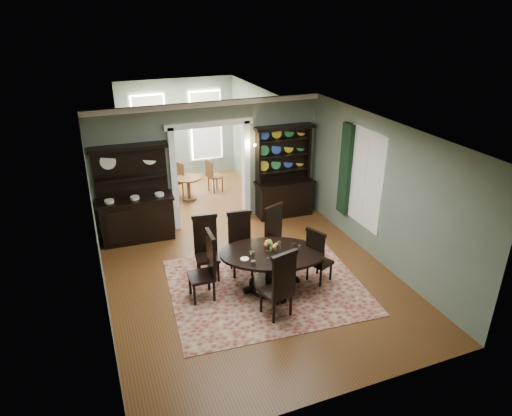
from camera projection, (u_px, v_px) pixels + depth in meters
The scene contains 19 objects.
room at pixel (255, 210), 8.30m from camera, with size 5.51×6.01×3.01m.
parlor at pixel (185, 137), 12.98m from camera, with size 3.51×3.50×3.01m.
doorway_trim at pixel (210, 160), 10.79m from camera, with size 2.08×0.25×2.57m.
right_window at pixel (355, 174), 9.93m from camera, with size 0.15×1.47×2.12m.
wall_sconce at pixel (250, 146), 10.86m from camera, with size 0.27×0.21×0.21m.
rug at pixel (266, 286), 8.85m from camera, with size 3.62×3.01×0.01m, color maroon.
dining_table at pixel (272, 263), 8.59m from camera, with size 2.33×2.33×0.78m.
centerpiece at pixel (270, 248), 8.54m from camera, with size 1.21×0.78×0.20m.
chair_far_left at pixel (206, 245), 8.94m from camera, with size 0.54×0.52×1.31m.
chair_far_mid at pixel (240, 241), 9.12m from camera, with size 0.54×0.52×1.29m.
chair_far_right at pixel (276, 235), 9.32m from camera, with size 0.63×0.62×1.32m.
chair_end_left at pixel (207, 265), 8.26m from camera, with size 0.47×0.51×1.32m.
chair_end_right at pixel (317, 255), 8.73m from camera, with size 0.55×0.56×1.17m.
chair_near at pixel (280, 283), 7.70m from camera, with size 0.59×0.57×1.34m.
sideboard at pixel (136, 208), 10.31m from camera, with size 1.71×0.67×2.23m.
welsh_dresser at pixel (284, 184), 11.50m from camera, with size 1.51×0.60×2.32m.
parlor_table at pixel (189, 185), 12.53m from camera, with size 0.71×0.71×0.65m.
parlor_chair_left at pixel (177, 179), 12.67m from camera, with size 0.46×0.45×0.98m.
parlor_chair_right at pixel (213, 175), 12.99m from camera, with size 0.45×0.44×0.97m.
Camera 1 is at (-2.72, -6.98, 5.07)m, focal length 32.00 mm.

